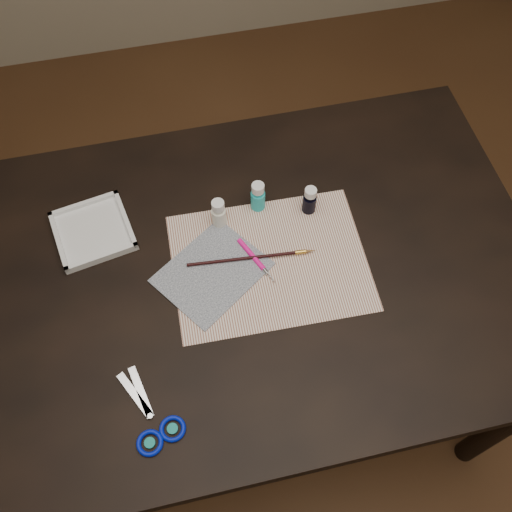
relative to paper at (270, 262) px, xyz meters
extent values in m
cube|color=#422614|center=(-0.03, -0.01, -0.76)|extent=(3.50, 3.50, 0.02)
cube|color=black|center=(-0.03, -0.01, -0.38)|extent=(1.30, 0.90, 0.75)
cube|color=white|center=(0.00, 0.00, 0.00)|extent=(0.45, 0.35, 0.00)
cube|color=black|center=(-0.13, 0.00, 0.00)|extent=(0.29, 0.28, 0.00)
cylinder|color=white|center=(-0.09, 0.13, 0.04)|extent=(0.04, 0.04, 0.08)
cylinder|color=#20B7BC|center=(0.01, 0.16, 0.04)|extent=(0.04, 0.04, 0.08)
cylinder|color=black|center=(0.13, 0.12, 0.04)|extent=(0.04, 0.04, 0.08)
cube|color=white|center=(-0.38, 0.17, 0.01)|extent=(0.20, 0.20, 0.02)
camera|label=1|loc=(-0.17, -0.63, 1.12)|focal=40.00mm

